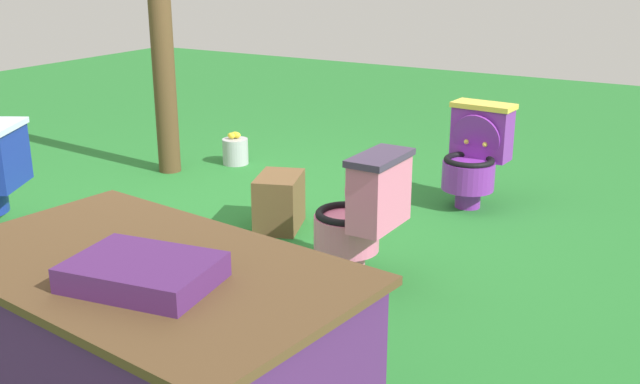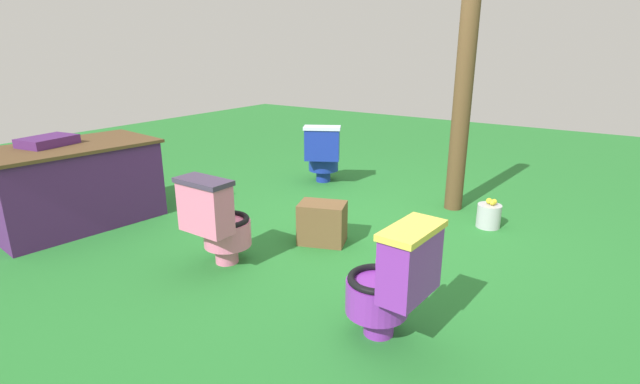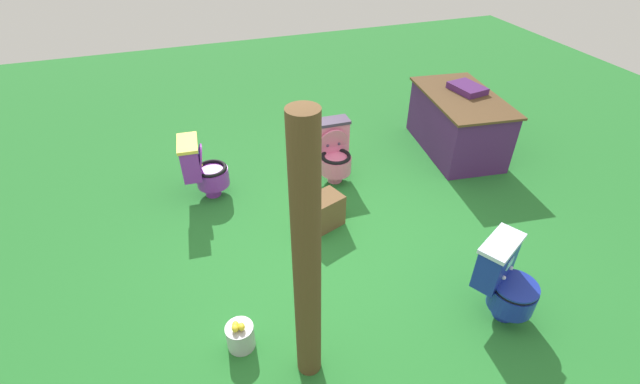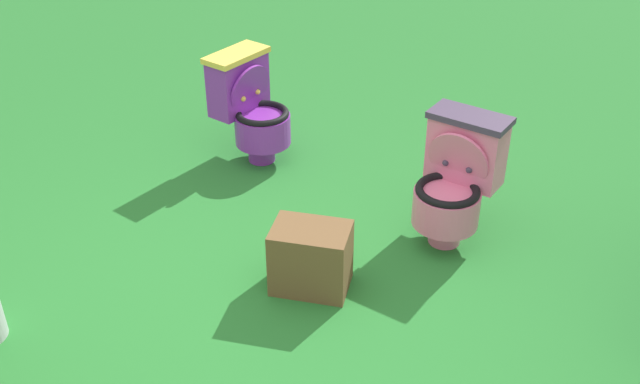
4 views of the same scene
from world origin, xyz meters
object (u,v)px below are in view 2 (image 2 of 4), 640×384
vendor_table (74,184)px  wooden_post (462,106)px  lemon_bucket (489,215)px  toilet_pink (217,221)px  small_crate (322,223)px  toilet_purple (392,281)px  toilet_blue (323,154)px

vendor_table → wooden_post: bearing=-49.1°
vendor_table → lemon_bucket: (2.11, -3.29, -0.28)m
wooden_post → lemon_bucket: bearing=-126.9°
toilet_pink → small_crate: toilet_pink is taller
wooden_post → small_crate: 1.88m
toilet_purple → small_crate: (0.94, 1.10, -0.19)m
vendor_table → wooden_post: wooden_post is taller
vendor_table → small_crate: size_ratio=3.95×
toilet_blue → lemon_bucket: 2.17m
toilet_pink → small_crate: bearing=64.5°
lemon_bucket → small_crate: bearing=137.1°
small_crate → vendor_table: bearing=113.0°
toilet_purple → lemon_bucket: toilet_purple is taller
toilet_purple → vendor_table: (0.01, 3.30, 0.02)m
wooden_post → lemon_bucket: wooden_post is taller
toilet_blue → lemon_bucket: bearing=-38.5°
vendor_table → lemon_bucket: vendor_table is taller
toilet_pink → toilet_blue: size_ratio=1.00×
toilet_purple → wooden_post: 2.60m
toilet_blue → vendor_table: (-2.47, 1.17, 0.02)m
toilet_blue → vendor_table: 2.74m
vendor_table → lemon_bucket: bearing=-57.3°
toilet_blue → wooden_post: size_ratio=0.34×
toilet_pink → toilet_blue: 2.44m
toilet_pink → wooden_post: bearing=66.9°
vendor_table → toilet_purple: bearing=-90.1°
toilet_blue → toilet_purple: same height
toilet_purple → wooden_post: size_ratio=0.34×
toilet_purple → lemon_bucket: bearing=4.2°
wooden_post → small_crate: wooden_post is taller
toilet_blue → vendor_table: size_ratio=0.47×
toilet_blue → toilet_pink: bearing=-104.3°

